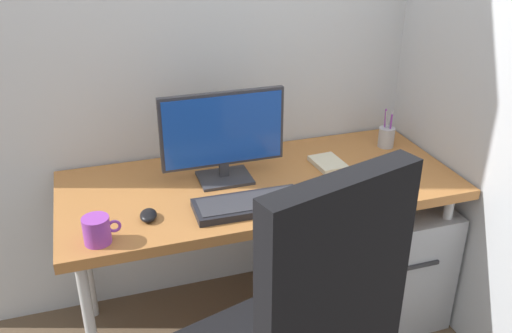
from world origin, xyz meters
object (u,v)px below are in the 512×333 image
at_px(keyboard, 249,204).
at_px(pen_holder, 386,137).
at_px(monitor, 223,134).
at_px(coffee_mug, 97,230).
at_px(notebook, 328,163).
at_px(mouse, 148,215).
at_px(filing_cabinet, 376,252).

relative_size(keyboard, pen_holder, 2.28).
height_order(monitor, coffee_mug, monitor).
distance_m(monitor, notebook, 0.48).
bearing_deg(keyboard, notebook, 29.27).
bearing_deg(monitor, keyboard, -84.42).
bearing_deg(mouse, notebook, 25.64).
relative_size(monitor, notebook, 3.07).
bearing_deg(pen_holder, filing_cabinet, -119.28).
distance_m(notebook, coffee_mug, 1.00).
distance_m(pen_holder, coffee_mug, 1.34).
relative_size(monitor, mouse, 5.66).
bearing_deg(mouse, monitor, 44.70).
xyz_separation_m(keyboard, mouse, (-0.36, 0.03, 0.00)).
distance_m(monitor, keyboard, 0.31).
relative_size(notebook, coffee_mug, 1.29).
height_order(monitor, notebook, monitor).
bearing_deg(filing_cabinet, coffee_mug, -169.86).
relative_size(pen_holder, notebook, 1.10).
distance_m(keyboard, coffee_mug, 0.54).
xyz_separation_m(monitor, notebook, (0.45, -0.02, -0.18)).
xyz_separation_m(monitor, pen_holder, (0.77, 0.08, -0.14)).
bearing_deg(notebook, pen_holder, 13.05).
height_order(pen_holder, notebook, pen_holder).
height_order(filing_cabinet, keyboard, keyboard).
distance_m(mouse, coffee_mug, 0.20).
bearing_deg(mouse, coffee_mug, -140.52).
distance_m(filing_cabinet, monitor, 0.92).
distance_m(filing_cabinet, notebook, 0.50).
relative_size(keyboard, notebook, 2.52).
height_order(monitor, pen_holder, monitor).
distance_m(filing_cabinet, coffee_mug, 1.29).
height_order(monitor, mouse, monitor).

